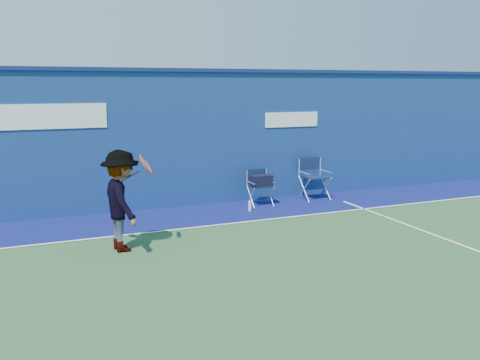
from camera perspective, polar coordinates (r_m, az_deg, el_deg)
name	(u,v)px	position (r m, az deg, el deg)	size (l,w,h in m)	color
ground	(225,295)	(6.85, -1.69, -12.80)	(80.00, 80.00, 0.00)	#2D542D
stadium_wall	(141,139)	(11.36, -11.03, 4.53)	(24.00, 0.50, 3.08)	navy
out_of_bounds_strip	(155,220)	(10.58, -9.54, -4.40)	(24.00, 1.80, 0.01)	#0D1555
court_lines	(210,278)	(7.37, -3.36, -10.98)	(24.00, 12.00, 0.01)	white
directors_chair_left	(260,190)	(11.61, 2.29, -1.16)	(0.49, 0.45, 0.82)	silver
directors_chair_right	(314,186)	(12.36, 8.36, -0.72)	(0.59, 0.53, 0.99)	silver
water_bottle	(250,206)	(11.10, 1.12, -2.96)	(0.07, 0.07, 0.23)	silver
tennis_player	(122,201)	(8.59, -13.16, -2.27)	(0.93, 1.16, 1.69)	#EA4738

